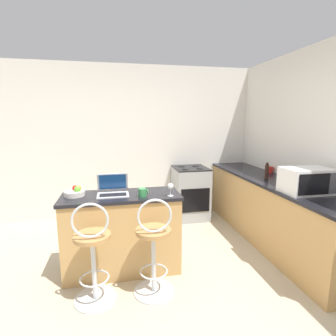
{
  "coord_description": "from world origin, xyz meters",
  "views": [
    {
      "loc": [
        -0.3,
        -2.23,
        1.7
      ],
      "look_at": [
        0.47,
        1.49,
        0.99
      ],
      "focal_mm": 28.0,
      "sensor_mm": 36.0,
      "label": 1
    }
  ],
  "objects": [
    {
      "name": "ground_plane",
      "position": [
        0.0,
        0.0,
        0.0
      ],
      "size": [
        20.0,
        20.0,
        0.0
      ],
      "primitive_type": "plane",
      "color": "#BCAD8E"
    },
    {
      "name": "wall_back",
      "position": [
        0.0,
        2.34,
        1.3
      ],
      "size": [
        12.0,
        0.06,
        2.6
      ],
      "color": "silver",
      "rests_on": "ground_plane"
    },
    {
      "name": "breakfast_bar",
      "position": [
        -0.25,
        0.57,
        0.45
      ],
      "size": [
        1.28,
        0.51,
        0.89
      ],
      "color": "tan",
      "rests_on": "ground_plane"
    },
    {
      "name": "counter_right",
      "position": [
        1.8,
        0.91,
        0.45
      ],
      "size": [
        0.63,
        2.84,
        0.89
      ],
      "color": "tan",
      "rests_on": "ground_plane"
    },
    {
      "name": "bar_stool_near",
      "position": [
        -0.53,
        0.08,
        0.47
      ],
      "size": [
        0.4,
        0.4,
        1.0
      ],
      "color": "silver",
      "rests_on": "ground_plane"
    },
    {
      "name": "bar_stool_far",
      "position": [
        0.03,
        0.08,
        0.47
      ],
      "size": [
        0.4,
        0.4,
        1.0
      ],
      "color": "silver",
      "rests_on": "ground_plane"
    },
    {
      "name": "laptop",
      "position": [
        -0.33,
        0.61,
        0.95
      ],
      "size": [
        0.34,
        0.28,
        0.22
      ],
      "color": "silver",
      "rests_on": "breakfast_bar"
    },
    {
      "name": "microwave",
      "position": [
        1.77,
        0.22,
        1.03
      ],
      "size": [
        0.52,
        0.34,
        0.28
      ],
      "color": "white",
      "rests_on": "counter_right"
    },
    {
      "name": "stove_range",
      "position": [
        0.96,
        1.99,
        0.45
      ],
      "size": [
        0.56,
        0.61,
        0.9
      ],
      "color": "#9EA3A8",
      "rests_on": "ground_plane"
    },
    {
      "name": "wine_glass_short",
      "position": [
        0.27,
        0.41,
        0.99
      ],
      "size": [
        0.06,
        0.06,
        0.14
      ],
      "color": "silver",
      "rests_on": "breakfast_bar"
    },
    {
      "name": "pepper_mill",
      "position": [
        1.75,
        0.97,
        1.0
      ],
      "size": [
        0.06,
        0.06,
        0.23
      ],
      "color": "#331E14",
      "rests_on": "counter_right"
    },
    {
      "name": "mug_green",
      "position": [
        -0.03,
        0.45,
        0.94
      ],
      "size": [
        0.1,
        0.09,
        0.09
      ],
      "color": "#338447",
      "rests_on": "breakfast_bar"
    },
    {
      "name": "fruit_bowl",
      "position": [
        -0.73,
        0.63,
        0.93
      ],
      "size": [
        0.22,
        0.22,
        0.11
      ],
      "color": "silver",
      "rests_on": "breakfast_bar"
    },
    {
      "name": "mug_red",
      "position": [
        2.04,
        1.32,
        0.94
      ],
      "size": [
        0.1,
        0.08,
        0.09
      ],
      "color": "red",
      "rests_on": "counter_right"
    }
  ]
}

